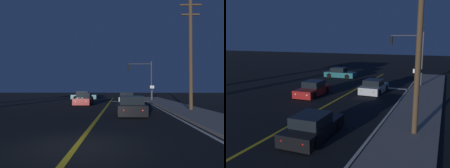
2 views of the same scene
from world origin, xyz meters
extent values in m
cube|color=gray|center=(6.89, 12.72, 0.07)|extent=(3.20, 45.78, 0.15)
cube|color=gold|center=(0.00, 12.72, 0.01)|extent=(0.20, 43.24, 0.01)
cube|color=silver|center=(5.04, 12.72, 0.01)|extent=(0.16, 43.24, 0.01)
cube|color=silver|center=(2.65, 23.93, 0.01)|extent=(5.29, 0.50, 0.01)
cube|color=#195960|center=(-4.56, 28.63, 0.44)|extent=(4.14, 1.88, 0.68)
cube|color=black|center=(-4.81, 28.62, 1.04)|extent=(1.91, 1.60, 0.60)
cylinder|color=black|center=(-3.29, 29.50, 0.32)|extent=(0.64, 0.23, 0.64)
cylinder|color=black|center=(-3.28, 27.78, 0.32)|extent=(0.64, 0.23, 0.64)
cylinder|color=black|center=(-5.85, 29.47, 0.32)|extent=(0.64, 0.23, 0.64)
cylinder|color=black|center=(-5.83, 27.75, 0.32)|extent=(0.64, 0.23, 0.64)
sphere|color=#FFF4CC|center=(-2.57, 29.21, 0.52)|extent=(0.18, 0.18, 0.18)
sphere|color=#FFF4CC|center=(-2.56, 28.07, 0.52)|extent=(0.18, 0.18, 0.18)
sphere|color=red|center=(-6.58, 29.18, 0.52)|extent=(0.14, 0.14, 0.14)
sphere|color=red|center=(-6.57, 28.04, 0.52)|extent=(0.14, 0.14, 0.14)
cube|color=maroon|center=(-2.76, 17.56, 0.44)|extent=(1.93, 4.42, 0.68)
cube|color=black|center=(-2.77, 17.82, 1.04)|extent=(1.60, 2.06, 0.60)
cylinder|color=black|center=(-1.89, 16.23, 0.32)|extent=(0.24, 0.65, 0.64)
cylinder|color=black|center=(-3.55, 16.18, 0.32)|extent=(0.24, 0.65, 0.64)
cylinder|color=black|center=(-1.98, 18.94, 0.32)|extent=(0.24, 0.65, 0.64)
cylinder|color=black|center=(-3.64, 18.88, 0.32)|extent=(0.24, 0.65, 0.64)
sphere|color=#FFF4CC|center=(-2.14, 15.45, 0.52)|extent=(0.18, 0.18, 0.18)
sphere|color=#FFF4CC|center=(-3.25, 15.42, 0.52)|extent=(0.18, 0.18, 0.18)
sphere|color=red|center=(-2.28, 19.71, 0.52)|extent=(0.14, 0.14, 0.14)
sphere|color=red|center=(-3.39, 19.67, 0.52)|extent=(0.14, 0.14, 0.14)
cube|color=#B2B5BA|center=(2.20, 21.01, 0.44)|extent=(1.99, 4.16, 0.68)
cube|color=black|center=(2.19, 20.76, 1.04)|extent=(1.66, 1.94, 0.60)
cylinder|color=black|center=(1.36, 22.30, 0.32)|extent=(0.24, 0.65, 0.64)
cylinder|color=black|center=(3.11, 22.25, 0.32)|extent=(0.24, 0.65, 0.64)
cylinder|color=black|center=(1.28, 19.76, 0.32)|extent=(0.24, 0.65, 0.64)
cylinder|color=black|center=(3.03, 19.71, 0.32)|extent=(0.24, 0.65, 0.64)
sphere|color=#FFF4CC|center=(1.68, 23.01, 0.52)|extent=(0.18, 0.18, 0.18)
sphere|color=#FFF4CC|center=(2.84, 22.98, 0.52)|extent=(0.18, 0.18, 0.18)
sphere|color=red|center=(1.56, 19.02, 0.52)|extent=(0.14, 0.14, 0.14)
sphere|color=red|center=(2.72, 18.99, 0.52)|extent=(0.14, 0.14, 0.14)
cube|color=black|center=(2.20, 8.65, 0.44)|extent=(1.95, 4.42, 0.68)
cube|color=black|center=(2.20, 8.39, 1.04)|extent=(1.65, 2.04, 0.60)
cylinder|color=black|center=(1.29, 10.00, 0.32)|extent=(0.23, 0.64, 0.64)
cylinder|color=black|center=(3.06, 10.02, 0.32)|extent=(0.23, 0.64, 0.64)
cylinder|color=black|center=(1.34, 7.28, 0.32)|extent=(0.23, 0.64, 0.64)
cylinder|color=black|center=(3.10, 7.30, 0.32)|extent=(0.23, 0.64, 0.64)
sphere|color=#FFF4CC|center=(1.58, 10.77, 0.52)|extent=(0.18, 0.18, 0.18)
sphere|color=#FFF4CC|center=(2.75, 10.79, 0.52)|extent=(0.18, 0.18, 0.18)
sphere|color=red|center=(1.65, 6.50, 0.52)|extent=(0.14, 0.14, 0.14)
sphere|color=red|center=(2.81, 6.52, 0.52)|extent=(0.14, 0.14, 0.14)
cylinder|color=#38383D|center=(6.09, 26.23, 2.98)|extent=(0.18, 0.18, 5.96)
cylinder|color=#38383D|center=(4.36, 26.23, 5.56)|extent=(3.46, 0.12, 0.12)
cube|color=black|center=(2.63, 26.23, 5.01)|extent=(0.28, 0.28, 0.90)
sphere|color=red|center=(2.63, 26.23, 5.28)|extent=(0.22, 0.22, 0.22)
sphere|color=#4C2D05|center=(2.63, 26.23, 5.01)|extent=(0.22, 0.22, 0.22)
sphere|color=#0A3814|center=(2.63, 26.23, 4.74)|extent=(0.22, 0.22, 0.22)
cylinder|color=#4C3823|center=(7.19, 11.01, 4.68)|extent=(0.29, 0.29, 9.36)
cylinder|color=slate|center=(5.79, 23.43, 1.14)|extent=(0.06, 0.06, 2.29)
cube|color=white|center=(5.79, 23.43, 2.04)|extent=(0.56, 0.04, 0.40)
camera|label=1|loc=(1.46, -7.19, 1.92)|focal=35.19mm
camera|label=2|loc=(8.58, -2.90, 5.31)|focal=40.85mm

